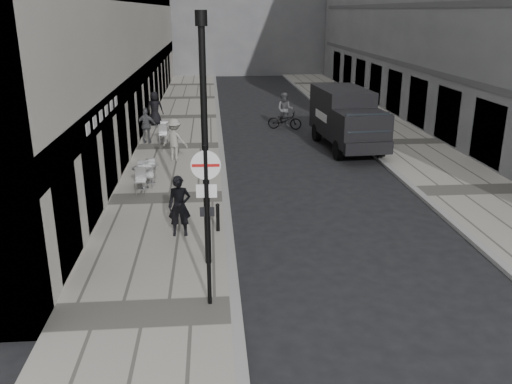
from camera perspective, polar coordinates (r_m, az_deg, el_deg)
sidewalk at (r=26.54m, az=-8.05°, el=4.71°), size 4.00×60.00×0.12m
far_sidewalk at (r=28.13m, az=15.01°, el=5.04°), size 4.00×60.00×0.12m
walking_man at (r=15.68m, az=-8.06°, el=-1.49°), size 0.65×0.43×1.78m
sign_post at (r=11.43m, az=-5.18°, el=-1.45°), size 0.62×0.10×3.62m
lamppost at (r=13.11m, az=-5.44°, el=6.37°), size 0.28×0.28×6.23m
bollard_near at (r=14.08m, az=-5.06°, el=-5.74°), size 0.12×0.12×0.88m
bollard_far at (r=16.02m, az=-4.04°, el=-2.77°), size 0.11×0.11×0.80m
panel_van at (r=26.39m, az=9.47°, el=7.90°), size 2.59×6.04×2.78m
cyclist at (r=30.52m, az=3.05°, el=8.09°), size 2.01×1.18×2.05m
pedestrian_a at (r=27.16m, az=-11.46°, el=6.84°), size 1.06×0.56×1.73m
pedestrian_b at (r=23.78m, az=-8.56°, el=5.48°), size 1.36×1.14×1.83m
pedestrian_c at (r=31.48m, az=-10.60°, el=8.64°), size 0.96×0.66×1.90m
cafe_table_near at (r=20.24m, az=-11.87°, el=1.67°), size 0.72×1.63×0.93m
cafe_table_mid at (r=20.83m, az=-11.12°, el=2.07°), size 0.65×1.47×0.84m
cafe_table_far at (r=27.51m, az=-9.66°, el=6.25°), size 0.72×1.63×0.93m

